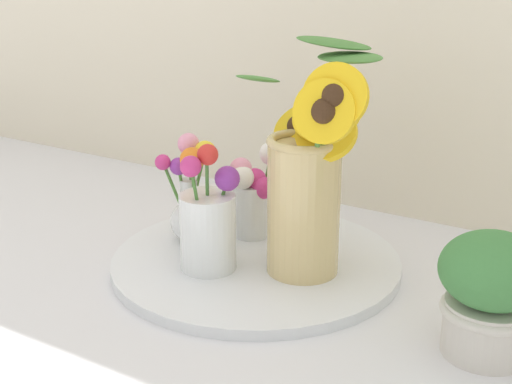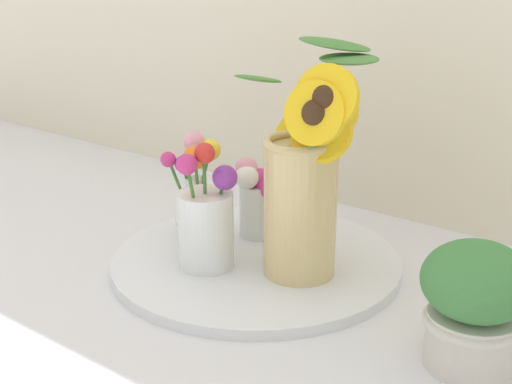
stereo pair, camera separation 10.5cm
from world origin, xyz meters
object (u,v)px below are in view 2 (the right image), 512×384
(vase_small_back, at_px, (259,193))
(potted_plant, at_px, (475,303))
(vase_small_center, at_px, (206,223))
(vase_bulb_right, at_px, (195,195))
(serving_tray, at_px, (256,262))
(mason_jar_sunflowers, at_px, (305,180))

(vase_small_back, bearing_deg, potted_plant, -17.84)
(vase_small_center, relative_size, vase_bulb_right, 1.10)
(vase_small_back, bearing_deg, vase_bulb_right, -134.77)
(serving_tray, height_order, vase_small_center, vase_small_center)
(mason_jar_sunflowers, distance_m, potted_plant, 0.29)
(serving_tray, xyz_separation_m, vase_bulb_right, (-0.12, -0.00, 0.08))
(potted_plant, bearing_deg, vase_small_center, -179.08)
(vase_small_center, distance_m, vase_small_back, 0.14)
(vase_small_back, distance_m, potted_plant, 0.43)
(vase_small_center, height_order, potted_plant, vase_small_center)
(serving_tray, height_order, vase_bulb_right, vase_bulb_right)
(potted_plant, bearing_deg, vase_bulb_right, 172.89)
(mason_jar_sunflowers, bearing_deg, vase_small_center, -152.43)
(vase_bulb_right, height_order, vase_small_back, vase_bulb_right)
(serving_tray, bearing_deg, vase_bulb_right, -179.08)
(mason_jar_sunflowers, bearing_deg, vase_bulb_right, 179.92)
(serving_tray, distance_m, potted_plant, 0.37)
(mason_jar_sunflowers, height_order, vase_small_back, mason_jar_sunflowers)
(mason_jar_sunflowers, xyz_separation_m, potted_plant, (0.27, -0.06, -0.08))
(vase_small_back, xyz_separation_m, potted_plant, (0.41, -0.13, -0.01))
(vase_bulb_right, relative_size, potted_plant, 1.13)
(mason_jar_sunflowers, bearing_deg, vase_small_back, 152.20)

